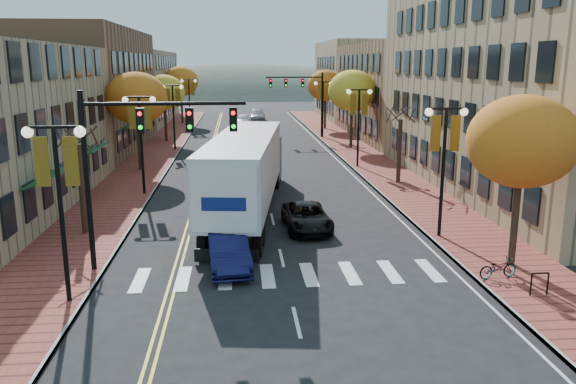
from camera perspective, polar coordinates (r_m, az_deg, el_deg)
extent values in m
plane|color=black|center=(19.94, 0.27, -10.56)|extent=(200.00, 200.00, 0.00)
cube|color=brown|center=(51.82, -13.21, 3.87)|extent=(4.00, 85.00, 0.15)
cube|color=brown|center=(52.42, 6.71, 4.23)|extent=(4.00, 85.00, 0.15)
cube|color=brown|center=(56.36, -21.21, 9.61)|extent=(12.00, 24.00, 11.00)
cube|color=#9E8966|center=(80.72, -16.35, 10.18)|extent=(12.00, 26.00, 9.50)
cube|color=#997F5B|center=(39.75, 25.94, 11.03)|extent=(15.00, 28.00, 15.00)
cube|color=brown|center=(63.58, 13.58, 9.95)|extent=(15.00, 24.00, 10.00)
cube|color=#9E8966|center=(84.69, 8.80, 11.16)|extent=(15.00, 20.00, 11.00)
cylinder|color=#382619|center=(27.78, -20.21, 0.29)|extent=(0.28, 0.28, 4.20)
cylinder|color=#382619|center=(43.15, -14.90, 5.40)|extent=(0.28, 0.28, 4.90)
ellipsoid|color=orange|center=(42.89, -15.12, 9.19)|extent=(4.48, 4.48, 3.81)
cylinder|color=#382619|center=(58.91, -12.35, 7.28)|extent=(0.28, 0.28, 4.55)
ellipsoid|color=yellow|center=(58.72, -12.47, 9.85)|extent=(4.16, 4.16, 3.54)
cylinder|color=#382619|center=(76.73, -10.74, 8.79)|extent=(0.28, 0.28, 5.04)
ellipsoid|color=orange|center=(76.58, -10.83, 10.99)|extent=(4.61, 4.61, 3.92)
cylinder|color=#382619|center=(23.54, 22.15, -1.61)|extent=(0.28, 0.28, 4.55)
ellipsoid|color=orange|center=(23.06, 22.71, 4.76)|extent=(4.16, 4.16, 3.54)
cylinder|color=#382619|center=(38.19, 11.24, 4.12)|extent=(0.28, 0.28, 4.20)
cylinder|color=#382619|center=(53.57, 6.45, 7.14)|extent=(0.28, 0.28, 4.90)
ellipsoid|color=yellow|center=(53.35, 6.53, 10.20)|extent=(4.48, 4.48, 3.81)
cylinder|color=#382619|center=(69.26, 3.79, 8.45)|extent=(0.28, 0.28, 4.76)
ellipsoid|color=orange|center=(69.09, 3.82, 10.74)|extent=(4.35, 4.35, 3.70)
cylinder|color=black|center=(19.72, -21.99, -2.57)|extent=(0.16, 0.16, 6.00)
cylinder|color=black|center=(19.19, -22.75, 6.10)|extent=(1.60, 0.10, 0.10)
sphere|color=#FFF2CC|center=(19.46, -24.96, 5.53)|extent=(0.36, 0.36, 0.36)
sphere|color=#FFF2CC|center=(18.98, -20.39, 5.77)|extent=(0.36, 0.36, 0.36)
cube|color=gold|center=(19.47, -23.73, 2.82)|extent=(0.45, 0.03, 1.60)
cube|color=gold|center=(19.20, -21.18, 2.91)|extent=(0.45, 0.03, 1.60)
cylinder|color=black|center=(35.04, -14.64, 4.41)|extent=(0.16, 0.16, 6.00)
cylinder|color=black|center=(34.74, -14.92, 9.30)|extent=(1.60, 0.10, 0.10)
sphere|color=#FFF2CC|center=(34.89, -16.22, 8.99)|extent=(0.36, 0.36, 0.36)
sphere|color=#FFF2CC|center=(34.62, -13.59, 9.12)|extent=(0.36, 0.36, 0.36)
cube|color=gold|center=(34.89, -15.55, 7.47)|extent=(0.45, 0.03, 1.60)
cube|color=gold|center=(34.75, -14.08, 7.53)|extent=(0.45, 0.03, 1.60)
cylinder|color=black|center=(52.75, -11.53, 7.31)|extent=(0.16, 0.16, 6.00)
cylinder|color=black|center=(52.55, -11.68, 10.57)|extent=(1.60, 0.10, 0.10)
sphere|color=#FFF2CC|center=(52.65, -12.55, 10.37)|extent=(0.36, 0.36, 0.36)
sphere|color=#FFF2CC|center=(52.48, -10.79, 10.44)|extent=(0.36, 0.36, 0.36)
cube|color=gold|center=(52.66, -12.12, 9.35)|extent=(0.45, 0.03, 1.60)
cube|color=gold|center=(52.56, -11.13, 9.39)|extent=(0.45, 0.03, 1.60)
cylinder|color=black|center=(70.61, -9.98, 8.75)|extent=(0.16, 0.16, 6.00)
cylinder|color=black|center=(70.46, -10.07, 11.18)|extent=(1.60, 0.10, 0.10)
sphere|color=#FFF2CC|center=(70.54, -10.73, 11.04)|extent=(0.36, 0.36, 0.36)
sphere|color=#FFF2CC|center=(70.41, -9.41, 11.08)|extent=(0.36, 0.36, 0.36)
cube|color=gold|center=(70.54, -10.41, 10.28)|extent=(0.45, 0.03, 1.60)
cube|color=gold|center=(70.47, -9.67, 10.30)|extent=(0.45, 0.03, 1.60)
cylinder|color=black|center=(26.38, 15.43, 1.65)|extent=(0.16, 0.16, 6.00)
cylinder|color=black|center=(25.98, 15.83, 8.15)|extent=(1.60, 0.10, 0.10)
sphere|color=#FFF2CC|center=(25.72, 14.13, 7.87)|extent=(0.36, 0.36, 0.36)
sphere|color=#FFF2CC|center=(26.29, 17.46, 7.77)|extent=(0.36, 0.36, 0.36)
cube|color=gold|center=(25.93, 14.75, 5.76)|extent=(0.45, 0.03, 1.60)
cube|color=gold|center=(26.25, 16.61, 5.73)|extent=(0.45, 0.03, 1.60)
cylinder|color=black|center=(43.49, 7.16, 6.32)|extent=(0.16, 0.16, 6.00)
cylinder|color=black|center=(43.25, 7.27, 10.27)|extent=(1.60, 0.10, 0.10)
sphere|color=#FFF2CC|center=(43.09, 6.21, 10.09)|extent=(0.36, 0.36, 0.36)
sphere|color=#FFF2CC|center=(43.43, 8.31, 10.05)|extent=(0.36, 0.36, 0.36)
cube|color=gold|center=(43.22, 6.64, 8.82)|extent=(0.45, 0.03, 1.60)
cube|color=gold|center=(43.41, 7.82, 8.81)|extent=(0.45, 0.03, 1.60)
cylinder|color=black|center=(61.11, 3.56, 8.29)|extent=(0.16, 0.16, 6.00)
cylinder|color=black|center=(60.94, 3.60, 11.10)|extent=(1.60, 0.10, 0.10)
sphere|color=#FFF2CC|center=(60.83, 2.84, 10.97)|extent=(0.36, 0.36, 0.36)
sphere|color=#FFF2CC|center=(61.07, 4.35, 10.95)|extent=(0.36, 0.36, 0.36)
cube|color=gold|center=(60.92, 3.16, 10.07)|extent=(0.45, 0.03, 1.60)
cube|color=gold|center=(61.05, 4.01, 10.07)|extent=(0.45, 0.03, 1.60)
cylinder|color=black|center=(22.39, -19.71, 0.70)|extent=(0.20, 0.20, 7.00)
cylinder|color=black|center=(21.42, -12.45, 8.75)|extent=(6.00, 0.14, 0.14)
cube|color=black|center=(21.60, -14.76, 7.06)|extent=(0.30, 0.25, 0.90)
sphere|color=#FF0C0C|center=(21.44, -14.85, 7.69)|extent=(0.16, 0.16, 0.16)
cube|color=black|center=(21.37, -9.96, 7.24)|extent=(0.30, 0.25, 0.90)
sphere|color=#FF0C0C|center=(21.21, -10.01, 7.87)|extent=(0.16, 0.16, 0.16)
cube|color=black|center=(21.30, -5.58, 7.35)|extent=(0.30, 0.25, 0.90)
sphere|color=#FF0C0C|center=(21.14, -5.59, 7.99)|extent=(0.16, 0.16, 0.16)
cylinder|color=black|center=(61.06, 3.47, 8.76)|extent=(0.20, 0.20, 7.00)
cylinder|color=black|center=(60.53, 0.64, 11.59)|extent=(6.00, 0.14, 0.14)
cube|color=black|center=(60.65, 1.51, 11.02)|extent=(0.30, 0.25, 0.90)
sphere|color=#FF0C0C|center=(60.50, 1.52, 11.25)|extent=(0.16, 0.16, 0.16)
cube|color=black|center=(60.46, -0.22, 11.02)|extent=(0.30, 0.25, 0.90)
sphere|color=#FF0C0C|center=(60.32, -0.21, 11.25)|extent=(0.16, 0.16, 0.16)
cube|color=black|center=(60.35, -1.78, 11.01)|extent=(0.30, 0.25, 0.90)
sphere|color=#FF0C0C|center=(60.20, -1.78, 11.24)|extent=(0.16, 0.16, 0.16)
cube|color=black|center=(29.19, -4.35, -1.01)|extent=(2.92, 14.24, 0.38)
cube|color=silver|center=(28.79, -4.42, 2.69)|extent=(4.66, 14.47, 3.06)
cube|color=black|center=(37.54, -2.87, 3.51)|extent=(3.14, 3.61, 2.73)
cylinder|color=black|center=(24.06, -8.60, -5.14)|extent=(0.52, 1.13, 1.09)
cylinder|color=black|center=(23.74, -3.13, -5.25)|extent=(0.52, 1.13, 1.09)
cylinder|color=black|center=(25.29, -8.05, -4.22)|extent=(0.52, 1.13, 1.09)
cylinder|color=black|center=(24.98, -2.85, -4.31)|extent=(0.52, 1.13, 1.09)
cylinder|color=black|center=(36.61, -4.82, 1.24)|extent=(0.52, 1.13, 1.09)
cylinder|color=black|center=(36.40, -1.22, 1.21)|extent=(0.52, 1.13, 1.09)
cylinder|color=black|center=(38.95, -4.39, 1.96)|extent=(0.52, 1.13, 1.09)
cylinder|color=black|center=(38.76, -1.01, 1.94)|extent=(0.52, 1.13, 1.09)
imported|color=#0E0F38|center=(22.51, -6.12, -5.88)|extent=(1.98, 4.52, 1.44)
imported|color=black|center=(27.44, 1.92, -2.54)|extent=(2.26, 4.60, 1.26)
imported|color=white|center=(74.02, -4.56, 7.33)|extent=(2.27, 4.51, 1.48)
imported|color=#96969D|center=(80.09, -3.13, 7.78)|extent=(2.47, 5.25, 1.48)
imported|color=#9B9BA2|center=(85.15, -3.29, 8.06)|extent=(1.75, 4.38, 1.42)
imported|color=gray|center=(22.40, 20.54, -7.22)|extent=(1.59, 0.79, 0.80)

